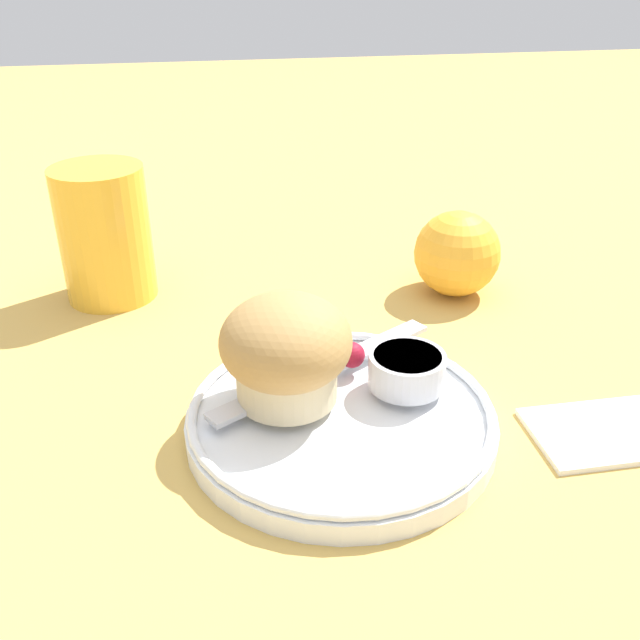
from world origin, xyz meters
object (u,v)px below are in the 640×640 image
muffin (286,350)px  juice_glass (105,234)px  butter_knife (326,368)px  orange_fruit (457,254)px

muffin → juice_glass: size_ratio=0.72×
butter_knife → orange_fruit: bearing=14.2°
butter_knife → orange_fruit: orange_fruit is taller
orange_fruit → juice_glass: bearing=171.0°
juice_glass → orange_fruit: bearing=-9.0°
muffin → juice_glass: juice_glass is taller
butter_knife → juice_glass: juice_glass is taller
muffin → orange_fruit: 0.23m
orange_fruit → butter_knife: bearing=-135.4°
muffin → orange_fruit: size_ratio=1.11×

